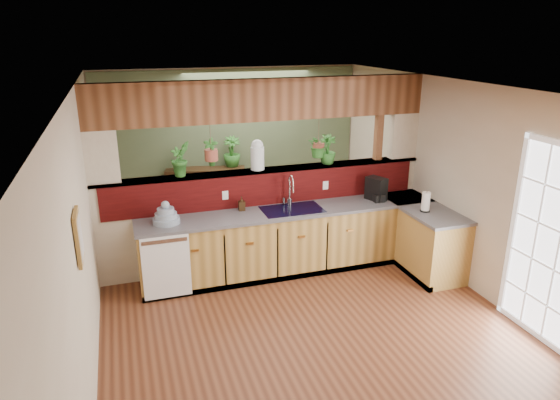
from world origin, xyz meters
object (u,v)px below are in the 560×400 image
object	(u,v)px
dish_stack	(166,216)
shelving_console	(206,193)
paper_towel	(426,202)
faucet	(290,189)
glass_jar	(257,155)
soap_dispenser	(242,204)
coffee_maker	(377,190)

from	to	relation	value
dish_stack	shelving_console	world-z (taller)	dish_stack
dish_stack	paper_towel	distance (m)	3.38
dish_stack	faucet	bearing A→B (deg)	5.17
glass_jar	shelving_console	xyz separation A→B (m)	(-0.41, 1.90, -1.10)
faucet	soap_dispenser	xyz separation A→B (m)	(-0.68, 0.01, -0.14)
paper_towel	coffee_maker	bearing A→B (deg)	122.54
faucet	soap_dispenser	distance (m)	0.70
coffee_maker	shelving_console	xyz separation A→B (m)	(-2.04, 2.27, -0.55)
coffee_maker	paper_towel	world-z (taller)	coffee_maker
soap_dispenser	paper_towel	world-z (taller)	paper_towel
paper_towel	shelving_console	bearing A→B (deg)	130.13
soap_dispenser	coffee_maker	distance (m)	1.93
dish_stack	shelving_console	size ratio (longest dim) A/B	0.25
paper_towel	glass_jar	xyz separation A→B (m)	(-2.03, 0.99, 0.57)
dish_stack	shelving_console	bearing A→B (deg)	68.68
dish_stack	paper_towel	world-z (taller)	dish_stack
dish_stack	glass_jar	distance (m)	1.47
glass_jar	faucet	bearing A→B (deg)	-28.57
faucet	dish_stack	world-z (taller)	faucet
soap_dispenser	coffee_maker	xyz separation A→B (m)	(1.92, -0.17, 0.06)
paper_towel	soap_dispenser	bearing A→B (deg)	161.15
paper_towel	shelving_console	world-z (taller)	paper_towel
coffee_maker	paper_towel	xyz separation A→B (m)	(0.40, -0.62, -0.02)
faucet	shelving_console	distance (m)	2.35
paper_towel	glass_jar	size ratio (longest dim) A/B	0.68
coffee_maker	glass_jar	bearing A→B (deg)	145.35
shelving_console	paper_towel	bearing A→B (deg)	-34.72
soap_dispenser	shelving_console	distance (m)	2.16
faucet	shelving_console	world-z (taller)	faucet
dish_stack	coffee_maker	world-z (taller)	coffee_maker
coffee_maker	shelving_console	size ratio (longest dim) A/B	0.24
dish_stack	soap_dispenser	bearing A→B (deg)	9.40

